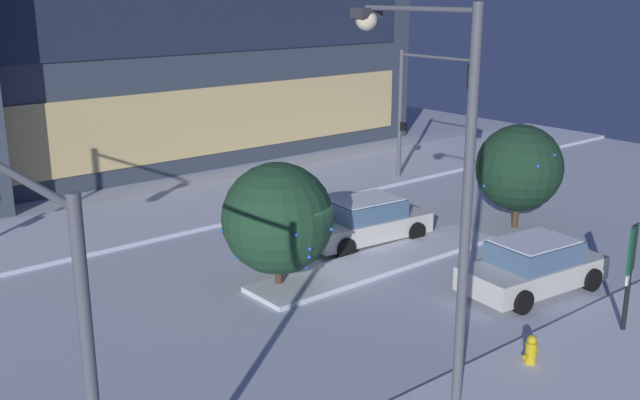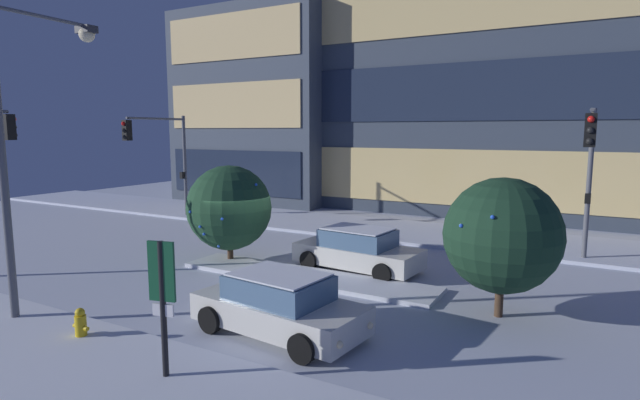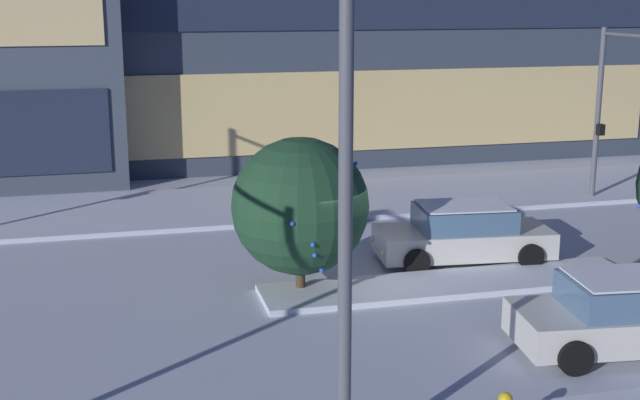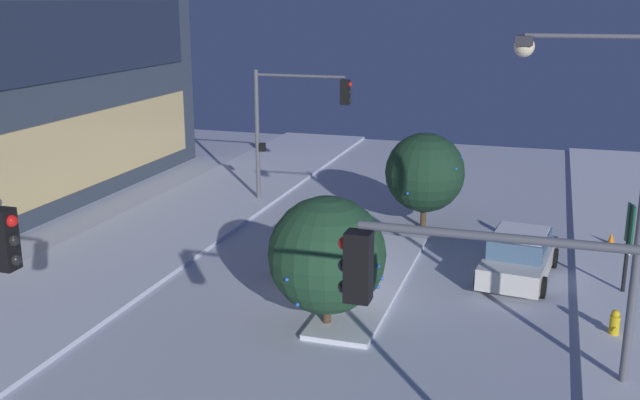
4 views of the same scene
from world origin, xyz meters
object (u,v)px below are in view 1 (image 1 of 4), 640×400
Objects in this scene: car_far at (365,221)px; traffic_light_corner_near_left at (33,280)px; street_lamp_arched at (436,152)px; parking_info_sign at (630,266)px; car_near at (533,267)px; decorated_tree_left_of_median at (519,168)px; fire_hydrant at (531,352)px; traffic_light_corner_far_right at (429,95)px; decorated_tree_median at (278,218)px.

traffic_light_corner_near_left is at bearing 33.17° from car_far.
parking_info_sign is (5.79, -1.20, -3.38)m from street_lamp_arched.
car_near is 1.60× the size of parking_info_sign.
car_far is at bearing 156.16° from decorated_tree_left_of_median.
street_lamp_arched is 12.55m from decorated_tree_left_of_median.
parking_info_sign is (0.14, -9.12, 1.07)m from car_far.
car_far is 9.19m from parking_info_sign.
car_near and car_far have the same top height.
parking_info_sign reaches higher than car_far.
car_near is 14.13m from traffic_light_corner_near_left.
traffic_light_corner_far_right is at bearing 50.91° from fire_hydrant.
decorated_tree_median reaches higher than parking_info_sign.
traffic_light_corner_far_right reaches higher than decorated_tree_left_of_median.
fire_hydrant is at bearing -138.96° from car_near.
decorated_tree_median is 9.79m from decorated_tree_left_of_median.
fire_hydrant is (-3.78, -2.62, -0.32)m from car_near.
fire_hydrant is at bearing 76.37° from car_far.
car_near is 11.90m from traffic_light_corner_far_right.
car_far is 8.43m from traffic_light_corner_far_right.
car_far is at bearing 70.66° from fire_hydrant.
decorated_tree_median reaches higher than fire_hydrant.
traffic_light_corner_far_right is (19.89, 10.33, -0.18)m from traffic_light_corner_near_left.
street_lamp_arched is (-12.58, -11.52, 1.26)m from traffic_light_corner_far_right.
traffic_light_corner_far_right reaches higher than fire_hydrant.
traffic_light_corner_near_left is (-13.70, -0.68, 3.37)m from car_near.
traffic_light_corner_near_left is at bearing -166.17° from decorated_tree_left_of_median.
decorated_tree_left_of_median is (-1.77, -5.87, -1.73)m from traffic_light_corner_far_right.
car_far is 5.82m from decorated_tree_left_of_median.
decorated_tree_left_of_median is at bearing -65.07° from street_lamp_arched.
traffic_light_corner_near_left is 7.22× the size of fire_hydrant.
traffic_light_corner_far_right is 12.67m from decorated_tree_median.
parking_info_sign is (3.18, -0.45, 1.40)m from fire_hydrant.
traffic_light_corner_far_right reaches higher than parking_info_sign.
decorated_tree_left_of_median is (4.41, 3.78, 1.47)m from car_near.
decorated_tree_left_of_median is (8.20, 6.40, 1.79)m from fire_hydrant.
decorated_tree_median is (-4.59, -1.35, 1.34)m from car_far.
car_near is 1.24× the size of decorated_tree_median.
traffic_light_corner_far_right is at bearing -62.54° from traffic_light_corner_near_left.
car_far is at bearing -62.53° from traffic_light_corner_near_left.
street_lamp_arched reaches higher than decorated_tree_left_of_median.
street_lamp_arched is at bearing -47.51° from traffic_light_corner_far_right.
car_far is 0.80× the size of traffic_light_corner_near_left.
parking_info_sign is 0.76× the size of decorated_tree_left_of_median.
traffic_light_corner_far_right is 17.10m from street_lamp_arched.
car_near is 0.97× the size of car_far.
parking_info_sign is (13.10, -2.38, -2.30)m from traffic_light_corner_near_left.
parking_info_sign is at bearing -58.69° from decorated_tree_median.
fire_hydrant is 0.22× the size of decorated_tree_median.
street_lamp_arched is 7.35m from decorated_tree_median.
street_lamp_arched is (-6.39, -1.86, 4.46)m from car_near.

